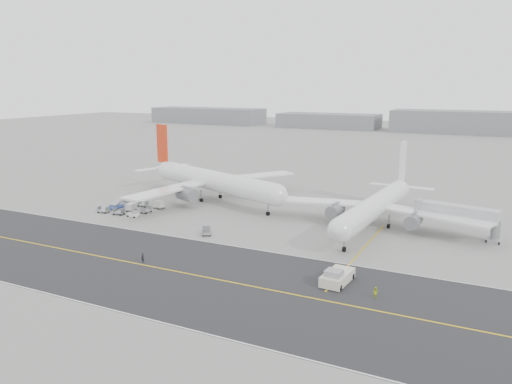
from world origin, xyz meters
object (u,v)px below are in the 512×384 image
at_px(pushback_tug, 337,277).
at_px(ground_crew_b, 375,292).
at_px(jet_bridge, 458,214).
at_px(airliner_b, 376,205).
at_px(airliner_a, 211,180).
at_px(ground_crew_a, 143,258).

bearing_deg(pushback_tug, ground_crew_b, -17.64).
xyz_separation_m(pushback_tug, jet_bridge, (14.34, 35.22, 3.47)).
bearing_deg(pushback_tug, jet_bridge, 72.20).
xyz_separation_m(airliner_b, jet_bridge, (16.32, 0.94, -0.24)).
bearing_deg(airliner_b, ground_crew_b, -72.97).
distance_m(airliner_a, jet_bridge, 61.72).
relative_size(pushback_tug, jet_bridge, 0.53).
distance_m(airliner_b, jet_bridge, 16.35).
bearing_deg(airliner_b, pushback_tug, -82.74).
distance_m(airliner_a, ground_crew_b, 68.96).
height_order(airliner_a, airliner_b, airliner_a).
height_order(pushback_tug, jet_bridge, jet_bridge).
bearing_deg(jet_bridge, ground_crew_a, -126.70).
xyz_separation_m(jet_bridge, ground_crew_b, (-7.74, -37.89, -3.72)).
relative_size(ground_crew_a, ground_crew_b, 1.05).
relative_size(airliner_b, jet_bridge, 2.75).
xyz_separation_m(airliner_a, ground_crew_a, (14.18, -46.22, -4.56)).
relative_size(jet_bridge, ground_crew_a, 10.03).
bearing_deg(ground_crew_b, airliner_a, -16.12).
bearing_deg(ground_crew_a, ground_crew_b, 15.99).
xyz_separation_m(airliner_a, pushback_tug, (47.16, -40.27, -4.35)).
bearing_deg(ground_crew_b, jet_bridge, -79.05).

